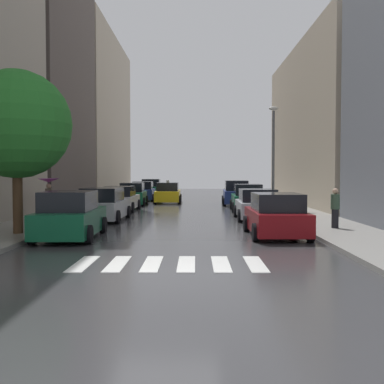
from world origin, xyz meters
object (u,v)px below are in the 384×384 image
(taxi_midroad, at_px, (168,193))
(parked_car_right_second, at_px, (257,205))
(parked_car_left_fifth, at_px, (143,192))
(parked_car_left_sixth, at_px, (151,188))
(parked_car_left_nearest, at_px, (70,216))
(parked_car_left_third, at_px, (121,199))
(parked_car_left_fourth, at_px, (133,195))
(parked_car_right_fourth, at_px, (236,194))
(parked_car_right_third, at_px, (247,198))
(parked_car_right_nearest, at_px, (276,216))
(street_tree_left, at_px, (17,125))
(lamp_post_right, at_px, (273,149))
(pedestrian_foreground, at_px, (49,188))
(parked_car_left_second, at_px, (103,205))
(pedestrian_by_kerb, at_px, (335,207))

(taxi_midroad, bearing_deg, parked_car_right_second, -158.46)
(parked_car_left_fifth, distance_m, parked_car_left_sixth, 6.62)
(parked_car_left_nearest, relative_size, parked_car_left_third, 1.02)
(parked_car_left_fourth, relative_size, parked_car_left_sixth, 0.89)
(parked_car_left_sixth, height_order, parked_car_right_fourth, parked_car_right_fourth)
(parked_car_left_third, height_order, parked_car_right_third, parked_car_right_third)
(parked_car_right_nearest, bearing_deg, street_tree_left, 91.63)
(parked_car_left_third, xyz_separation_m, parked_car_left_sixth, (0.28, 17.67, 0.09))
(lamp_post_right, bearing_deg, parked_car_right_third, -176.86)
(parked_car_left_fourth, bearing_deg, lamp_post_right, -120.45)
(parked_car_left_third, height_order, lamp_post_right, lamp_post_right)
(street_tree_left, bearing_deg, parked_car_right_nearest, 1.99)
(parked_car_left_sixth, relative_size, pedestrian_foreground, 2.48)
(parked_car_left_fifth, xyz_separation_m, street_tree_left, (-2.06, -23.17, 3.38))
(parked_car_left_second, height_order, parked_car_right_second, parked_car_left_second)
(parked_car_left_sixth, xyz_separation_m, pedestrian_by_kerb, (10.05, -28.05, 0.16))
(parked_car_left_second, height_order, parked_car_right_third, parked_car_right_third)
(parked_car_right_second, bearing_deg, parked_car_left_sixth, 18.76)
(parked_car_right_nearest, bearing_deg, parked_car_right_fourth, -0.33)
(pedestrian_foreground, bearing_deg, parked_car_right_nearest, 54.72)
(parked_car_left_fourth, bearing_deg, street_tree_left, 172.07)
(parked_car_left_third, distance_m, parked_car_right_nearest, 14.09)
(pedestrian_foreground, relative_size, lamp_post_right, 0.31)
(parked_car_right_second, relative_size, taxi_midroad, 0.92)
(parked_car_left_nearest, xyz_separation_m, parked_car_left_sixth, (0.15, 30.08, 0.02))
(pedestrian_foreground, relative_size, pedestrian_by_kerb, 1.21)
(parked_car_left_third, relative_size, pedestrian_foreground, 2.23)
(parked_car_left_third, distance_m, lamp_post_right, 10.04)
(parked_car_left_second, relative_size, pedestrian_by_kerb, 2.83)
(street_tree_left, bearing_deg, parked_car_right_second, 34.31)
(parked_car_left_third, xyz_separation_m, pedestrian_foreground, (-2.85, -5.33, 0.88))
(parked_car_left_fifth, relative_size, pedestrian_by_kerb, 2.51)
(parked_car_left_fourth, bearing_deg, parked_car_left_fifth, -2.87)
(pedestrian_by_kerb, bearing_deg, parked_car_right_nearest, 51.20)
(parked_car_left_nearest, relative_size, parked_car_right_nearest, 1.04)
(pedestrian_by_kerb, relative_size, street_tree_left, 0.27)
(parked_car_left_third, relative_size, taxi_midroad, 0.96)
(parked_car_left_fourth, relative_size, parked_car_right_second, 1.03)
(pedestrian_by_kerb, bearing_deg, lamp_post_right, -62.68)
(parked_car_left_second, distance_m, lamp_post_right, 11.66)
(parked_car_right_nearest, height_order, parked_car_right_third, parked_car_right_third)
(parked_car_right_third, distance_m, pedestrian_foreground, 12.03)
(parked_car_left_fifth, relative_size, parked_car_right_second, 0.97)
(parked_car_left_fifth, distance_m, parked_car_right_third, 13.53)
(parked_car_left_sixth, height_order, pedestrian_by_kerb, parked_car_left_sixth)
(parked_car_left_third, height_order, pedestrian_foreground, pedestrian_foreground)
(parked_car_left_nearest, distance_m, parked_car_right_fourth, 19.44)
(parked_car_left_nearest, height_order, pedestrian_foreground, pedestrian_foreground)
(parked_car_right_second, xyz_separation_m, pedestrian_by_kerb, (2.51, -4.88, 0.25))
(parked_car_left_fourth, bearing_deg, parked_car_left_nearest, 178.66)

